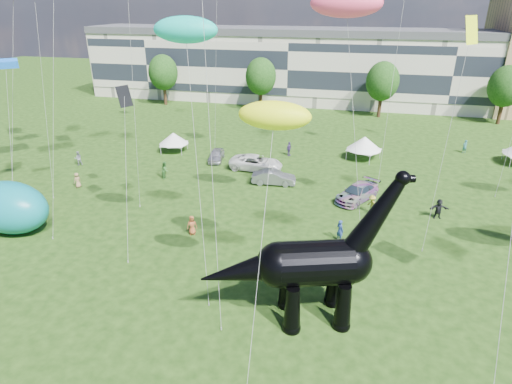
# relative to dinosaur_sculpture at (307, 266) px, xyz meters

# --- Properties ---
(ground) EXTENTS (220.00, 220.00, 0.00)m
(ground) POSITION_rel_dinosaur_sculpture_xyz_m (-2.93, -1.49, -3.68)
(ground) COLOR #16330C
(ground) RESTS_ON ground
(terrace_row) EXTENTS (78.00, 11.00, 12.00)m
(terrace_row) POSITION_rel_dinosaur_sculpture_xyz_m (-10.93, 60.51, 2.32)
(terrace_row) COLOR beige
(terrace_row) RESTS_ON ground
(tree_far_left) EXTENTS (5.20, 5.20, 9.44)m
(tree_far_left) POSITION_rel_dinosaur_sculpture_xyz_m (-32.93, 51.51, 2.61)
(tree_far_left) COLOR #382314
(tree_far_left) RESTS_ON ground
(tree_mid_left) EXTENTS (5.20, 5.20, 9.44)m
(tree_mid_left) POSITION_rel_dinosaur_sculpture_xyz_m (-14.93, 51.51, 2.61)
(tree_mid_left) COLOR #382314
(tree_mid_left) RESTS_ON ground
(tree_mid_right) EXTENTS (5.20, 5.20, 9.44)m
(tree_mid_right) POSITION_rel_dinosaur_sculpture_xyz_m (5.07, 51.51, 2.61)
(tree_mid_right) COLOR #382314
(tree_mid_right) RESTS_ON ground
(tree_far_right) EXTENTS (5.20, 5.20, 9.44)m
(tree_far_right) POSITION_rel_dinosaur_sculpture_xyz_m (23.07, 51.51, 2.61)
(tree_far_right) COLOR #382314
(tree_far_right) RESTS_ON ground
(dinosaur_sculpture) EXTENTS (11.81, 5.45, 9.76)m
(dinosaur_sculpture) POSITION_rel_dinosaur_sculpture_xyz_m (0.00, 0.00, 0.00)
(dinosaur_sculpture) COLOR black
(dinosaur_sculpture) RESTS_ON ground
(car_silver) EXTENTS (2.22, 4.22, 1.37)m
(car_silver) POSITION_rel_dinosaur_sculpture_xyz_m (-14.14, 25.07, -3.00)
(car_silver) COLOR silver
(car_silver) RESTS_ON ground
(car_grey) EXTENTS (4.66, 2.02, 1.49)m
(car_grey) POSITION_rel_dinosaur_sculpture_xyz_m (-6.00, 19.70, -2.94)
(car_grey) COLOR slate
(car_grey) RESTS_ON ground
(car_white) EXTENTS (6.14, 3.10, 1.66)m
(car_white) POSITION_rel_dinosaur_sculpture_xyz_m (-8.79, 23.33, -2.85)
(car_white) COLOR white
(car_white) RESTS_ON ground
(car_dark) EXTENTS (4.62, 5.77, 1.57)m
(car_dark) POSITION_rel_dinosaur_sculpture_xyz_m (2.59, 17.82, -2.90)
(car_dark) COLOR #595960
(car_dark) RESTS_ON ground
(gazebo_near) EXTENTS (5.37, 5.37, 2.83)m
(gazebo_near) POSITION_rel_dinosaur_sculpture_xyz_m (2.95, 29.91, -1.69)
(gazebo_near) COLOR white
(gazebo_near) RESTS_ON ground
(gazebo_left) EXTENTS (4.00, 4.00, 2.52)m
(gazebo_left) POSITION_rel_dinosaur_sculpture_xyz_m (-20.39, 26.94, -1.92)
(gazebo_left) COLOR white
(gazebo_left) RESTS_ON ground
(inflatable_teal) EXTENTS (7.22, 4.82, 4.33)m
(inflatable_teal) POSITION_rel_dinosaur_sculpture_xyz_m (-25.01, 4.82, -1.52)
(inflatable_teal) COLOR #0B7B88
(inflatable_teal) RESTS_ON ground
(visitors) EXTENTS (45.46, 43.98, 1.89)m
(visitors) POSITION_rel_dinosaur_sculpture_xyz_m (-5.27, 14.59, -2.81)
(visitors) COLOR olive
(visitors) RESTS_ON ground
(kites) EXTENTS (63.87, 37.23, 27.62)m
(kites) POSITION_rel_dinosaur_sculpture_xyz_m (5.66, 7.44, 12.35)
(kites) COLOR #F51033
(kites) RESTS_ON ground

